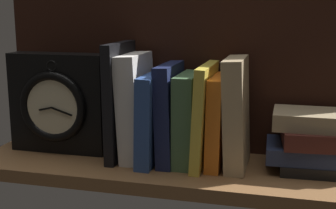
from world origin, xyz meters
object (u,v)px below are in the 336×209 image
book_black_skeptic (120,101)px  framed_clock (58,103)px  book_orange_pandolfini (218,121)px  book_tan_shortstories (236,113)px  book_blue_modern (154,117)px  book_yellow_seinlanguage (205,115)px  book_stack_side (315,142)px  book_navy_bierce (170,113)px  book_green_romantic (189,119)px  book_white_catcher (136,107)px

book_black_skeptic → framed_clock: book_black_skeptic is taller
book_black_skeptic → book_orange_pandolfini: bearing=0.0°
book_tan_shortstories → book_blue_modern: bearing=180.0°
book_blue_modern → book_yellow_seinlanguage: book_yellow_seinlanguage is taller
book_blue_modern → book_tan_shortstories: book_tan_shortstories is taller
book_black_skeptic → framed_clock: 13.94cm
book_yellow_seinlanguage → book_stack_side: 21.22cm
book_blue_modern → book_navy_bierce: bearing=0.0°
book_green_romantic → book_stack_side: book_green_romantic is taller
book_orange_pandolfini → framed_clock: (-33.76, 0.13, 1.65)cm
book_black_skeptic → book_navy_bierce: book_black_skeptic is taller
book_green_romantic → book_tan_shortstories: 9.43cm
book_green_romantic → book_navy_bierce: bearing=180.0°
book_yellow_seinlanguage → book_navy_bierce: bearing=180.0°
book_tan_shortstories → book_stack_side: 15.53cm
book_navy_bierce → book_white_catcher: bearing=180.0°
book_navy_bierce → book_tan_shortstories: bearing=0.0°
book_white_catcher → book_orange_pandolfini: 16.67cm
book_blue_modern → book_tan_shortstories: 16.29cm
book_tan_shortstories → book_white_catcher: bearing=180.0°
book_blue_modern → book_navy_bierce: (3.26, 0.00, 0.94)cm
book_black_skeptic → book_tan_shortstories: size_ratio=1.11×
book_white_catcher → book_yellow_seinlanguage: size_ratio=1.09×
book_black_skeptic → book_tan_shortstories: book_black_skeptic is taller
book_orange_pandolfini → framed_clock: 33.80cm
book_yellow_seinlanguage → book_green_romantic: bearing=180.0°
book_white_catcher → book_tan_shortstories: size_ratio=1.01×
book_green_romantic → book_orange_pandolfini: 5.79cm
book_black_skeptic → book_navy_bierce: size_ratio=1.20×
book_blue_modern → book_navy_bierce: size_ratio=0.90×
book_green_romantic → book_yellow_seinlanguage: book_yellow_seinlanguage is taller
book_black_skeptic → book_tan_shortstories: 23.40cm
book_white_catcher → framed_clock: size_ratio=1.02×
book_green_romantic → framed_clock: framed_clock is taller
book_yellow_seinlanguage → book_tan_shortstories: book_tan_shortstories is taller
book_blue_modern → framed_clock: (-21.05, 0.13, 1.60)cm
book_tan_shortstories → framed_clock: (-37.25, 0.13, -0.12)cm
book_orange_pandolfini → book_black_skeptic: bearing=180.0°
book_blue_modern → book_tan_shortstories: (16.20, 0.00, 1.72)cm
book_black_skeptic → book_yellow_seinlanguage: bearing=0.0°
book_stack_side → book_orange_pandolfini: bearing=-175.3°
book_yellow_seinlanguage → book_orange_pandolfini: (2.62, 0.00, -1.06)cm
book_green_romantic → book_blue_modern: bearing=180.0°
book_white_catcher → book_blue_modern: book_white_catcher is taller
book_black_skeptic → book_white_catcher: (3.33, 0.00, -1.08)cm
book_yellow_seinlanguage → book_stack_side: book_yellow_seinlanguage is taller
book_tan_shortstories → framed_clock: book_tan_shortstories is taller
book_navy_bierce → book_green_romantic: bearing=0.0°
book_stack_side → book_tan_shortstories: bearing=-174.2°
book_white_catcher → book_green_romantic: 10.91cm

